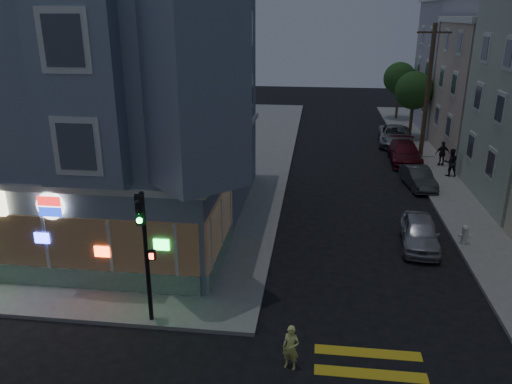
% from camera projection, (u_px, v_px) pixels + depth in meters
% --- Properties ---
extents(ground, '(120.00, 120.00, 0.00)m').
position_uv_depth(ground, '(143.00, 371.00, 14.33)').
color(ground, black).
rests_on(ground, ground).
extents(sidewalk_nw, '(33.00, 42.00, 0.15)m').
position_uv_depth(sidewalk_nw, '(72.00, 150.00, 37.38)').
color(sidewalk_nw, gray).
rests_on(sidewalk_nw, ground).
extents(corner_building, '(14.60, 14.60, 11.40)m').
position_uv_depth(corner_building, '(89.00, 102.00, 23.34)').
color(corner_building, slate).
rests_on(corner_building, sidewalk_nw).
extents(row_house_d, '(12.00, 8.60, 10.50)m').
position_uv_depth(row_house_d, '(497.00, 68.00, 41.98)').
color(row_house_d, '#A29FAF').
rests_on(row_house_d, sidewalk_ne).
extents(utility_pole, '(2.20, 0.30, 9.00)m').
position_uv_depth(utility_pole, '(428.00, 90.00, 33.72)').
color(utility_pole, '#4C3826').
rests_on(utility_pole, sidewalk_ne).
extents(street_tree_near, '(3.00, 3.00, 5.30)m').
position_uv_depth(street_tree_near, '(414.00, 91.00, 39.59)').
color(street_tree_near, '#4C3826').
rests_on(street_tree_near, sidewalk_ne).
extents(street_tree_far, '(3.00, 3.00, 5.30)m').
position_uv_depth(street_tree_far, '(400.00, 78.00, 47.07)').
color(street_tree_far, '#4C3826').
rests_on(street_tree_far, sidewalk_ne).
extents(running_child, '(0.58, 0.46, 1.38)m').
position_uv_depth(running_child, '(291.00, 348.00, 14.26)').
color(running_child, '#F5F87E').
rests_on(running_child, ground).
extents(pedestrian_a, '(0.90, 0.73, 1.73)m').
position_uv_depth(pedestrian_a, '(451.00, 162.00, 30.89)').
color(pedestrian_a, black).
rests_on(pedestrian_a, sidewalk_ne).
extents(pedestrian_b, '(1.01, 0.58, 1.63)m').
position_uv_depth(pedestrian_b, '(442.00, 153.00, 33.04)').
color(pedestrian_b, '#24222A').
rests_on(pedestrian_b, sidewalk_ne).
extents(parked_car_a, '(1.91, 3.99, 1.32)m').
position_uv_depth(parked_car_a, '(420.00, 233.00, 21.83)').
color(parked_car_a, '#B2B3BA').
rests_on(parked_car_a, ground).
extents(parked_car_b, '(1.77, 3.83, 1.22)m').
position_uv_depth(parked_car_b, '(418.00, 178.00, 29.28)').
color(parked_car_b, '#3D4042').
rests_on(parked_car_b, ground).
extents(parked_car_c, '(2.15, 4.99, 1.43)m').
position_uv_depth(parked_car_c, '(405.00, 153.00, 34.10)').
color(parked_car_c, '#58141F').
rests_on(parked_car_c, ground).
extents(parked_car_d, '(2.80, 5.37, 1.44)m').
position_uv_depth(parked_car_d, '(395.00, 135.00, 38.96)').
color(parked_car_d, '#92979C').
rests_on(parked_car_d, ground).
extents(traffic_signal, '(0.56, 0.50, 4.48)m').
position_uv_depth(traffic_signal, '(144.00, 237.00, 15.41)').
color(traffic_signal, black).
rests_on(traffic_signal, sidewalk_nw).
extents(fire_hydrant, '(0.50, 0.29, 0.87)m').
position_uv_depth(fire_hydrant, '(465.00, 234.00, 21.80)').
color(fire_hydrant, silver).
rests_on(fire_hydrant, sidewalk_ne).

